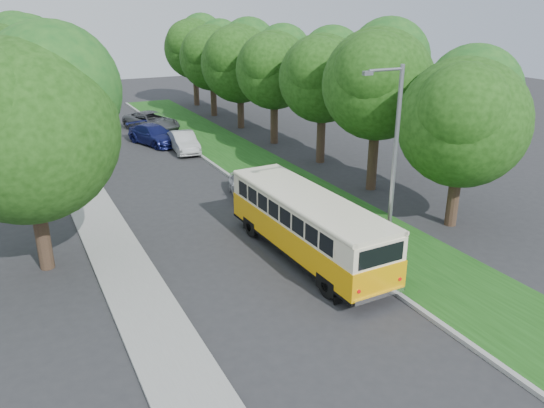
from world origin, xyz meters
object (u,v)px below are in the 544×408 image
lamppost_near (392,167)px  car_grey (151,121)px  lamppost_far (68,110)px  car_white (184,142)px  car_blue (154,135)px  vintage_bus (307,227)px  car_silver (244,186)px

lamppost_near → car_grey: bearing=92.9°
lamppost_far → car_white: size_ratio=1.74×
car_white → car_grey: car_grey is taller
lamppost_far → car_grey: (7.44, 10.40, -3.34)m
lamppost_near → car_grey: 29.16m
lamppost_far → car_white: (7.70, 2.66, -3.40)m
car_blue → car_white: bearing=-85.8°
lamppost_near → vintage_bus: 4.41m
lamppost_near → car_white: size_ratio=1.85×
lamppost_near → vintage_bus: size_ratio=0.85×
car_white → car_blue: (-1.31, 3.08, 0.01)m
car_white → car_blue: 3.34m
lamppost_far → car_silver: size_ratio=2.09×
lamppost_far → car_white: bearing=19.0°
vintage_bus → car_blue: vintage_bus is taller
vintage_bus → car_grey: vintage_bus is taller
lamppost_near → car_white: bearing=93.3°
vintage_bus → car_white: 18.60m
car_silver → car_blue: 13.66m
lamppost_near → car_silver: lamppost_near is taller
vintage_bus → car_blue: bearing=89.8°
lamppost_far → car_silver: 11.55m
car_blue → car_grey: 4.78m
lamppost_far → car_blue: (6.39, 5.73, -3.39)m
car_white → car_grey: bearing=96.9°
car_silver → car_white: (0.00, 10.52, 0.10)m
car_silver → car_grey: size_ratio=0.65×
lamppost_near → lamppost_far: lamppost_near is taller
lamppost_far → vintage_bus: size_ratio=0.80×
lamppost_far → car_blue: lamppost_far is taller
vintage_bus → car_grey: (0.51, 26.31, -0.62)m
car_blue → car_grey: size_ratio=0.90×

